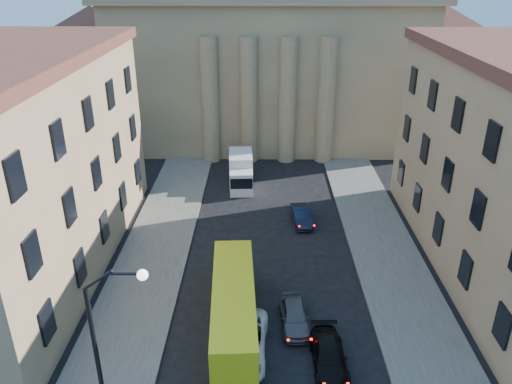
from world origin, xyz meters
TOP-DOWN VIEW (x-y plane):
  - sidewalk_left at (-8.50, 18.00)m, footprint 5.00×60.00m
  - sidewalk_right at (8.50, 18.00)m, footprint 5.00×60.00m
  - church at (0.00, 55.47)m, footprint 68.02×28.76m
  - building_left at (-17.00, 22.00)m, footprint 11.60×26.60m
  - street_lamp at (-6.97, 8.00)m, footprint 2.62×0.44m
  - car_left_mid at (-1.61, 13.13)m, footprint 2.81×5.64m
  - car_right_mid at (2.95, 12.38)m, footprint 1.89×4.39m
  - car_right_far at (1.33, 15.58)m, footprint 1.82×4.07m
  - car_right_distant at (2.65, 28.40)m, footprint 1.76×4.02m
  - city_bus at (-2.20, 15.15)m, footprint 2.99×10.56m
  - box_truck at (-2.61, 35.98)m, footprint 2.44×5.59m

SIDE VIEW (x-z plane):
  - sidewalk_left at x=-8.50m, z-range 0.00..0.15m
  - sidewalk_right at x=8.50m, z-range 0.00..0.15m
  - car_right_mid at x=2.95m, z-range 0.00..1.26m
  - car_right_distant at x=2.65m, z-range 0.00..1.28m
  - car_right_far at x=1.33m, z-range 0.00..1.36m
  - car_left_mid at x=-1.61m, z-range 0.00..1.54m
  - box_truck at x=-2.61m, z-range -0.08..2.93m
  - city_bus at x=-2.20m, z-range 0.11..3.05m
  - street_lamp at x=-6.97m, z-range 0.87..9.70m
  - building_left at x=-17.00m, z-range 0.07..14.77m
  - church at x=0.00m, z-range -6.42..30.18m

